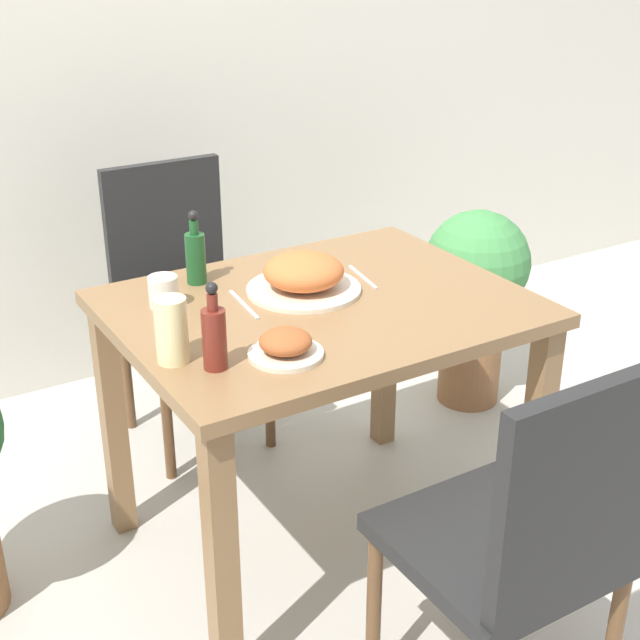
# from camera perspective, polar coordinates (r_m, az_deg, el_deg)

# --- Properties ---
(ground_plane) EXTENTS (16.00, 16.00, 0.00)m
(ground_plane) POSITION_cam_1_polar(r_m,az_deg,el_deg) (2.64, -0.00, -13.81)
(ground_plane) COLOR #B7B2A8
(wall_back) EXTENTS (8.00, 0.05, 2.60)m
(wall_back) POSITION_cam_1_polar(r_m,az_deg,el_deg) (3.30, -12.68, 18.09)
(wall_back) COLOR beige
(wall_back) RESTS_ON ground_plane
(dining_table) EXTENTS (1.02, 0.80, 0.74)m
(dining_table) POSITION_cam_1_polar(r_m,az_deg,el_deg) (2.30, -0.00, -1.44)
(dining_table) COLOR olive
(dining_table) RESTS_ON ground_plane
(chair_near) EXTENTS (0.42, 0.42, 0.92)m
(chair_near) POSITION_cam_1_polar(r_m,az_deg,el_deg) (1.84, 13.18, -13.38)
(chair_near) COLOR black
(chair_near) RESTS_ON ground_plane
(chair_far) EXTENTS (0.42, 0.42, 0.92)m
(chair_far) POSITION_cam_1_polar(r_m,az_deg,el_deg) (2.95, -8.86, 2.07)
(chair_far) COLOR black
(chair_far) RESTS_ON ground_plane
(food_plate) EXTENTS (0.30, 0.30, 0.10)m
(food_plate) POSITION_cam_1_polar(r_m,az_deg,el_deg) (2.30, -0.95, 2.92)
(food_plate) COLOR beige
(food_plate) RESTS_ON dining_table
(side_plate) EXTENTS (0.17, 0.17, 0.06)m
(side_plate) POSITION_cam_1_polar(r_m,az_deg,el_deg) (1.97, -2.22, -1.64)
(side_plate) COLOR beige
(side_plate) RESTS_ON dining_table
(drink_cup) EXTENTS (0.07, 0.07, 0.08)m
(drink_cup) POSITION_cam_1_polar(r_m,az_deg,el_deg) (2.25, -9.99, 1.80)
(drink_cup) COLOR silver
(drink_cup) RESTS_ON dining_table
(juice_glass) EXTENTS (0.07, 0.07, 0.15)m
(juice_glass) POSITION_cam_1_polar(r_m,az_deg,el_deg) (1.95, -9.48, -0.65)
(juice_glass) COLOR beige
(juice_glass) RESTS_ON dining_table
(sauce_bottle) EXTENTS (0.05, 0.05, 0.20)m
(sauce_bottle) POSITION_cam_1_polar(r_m,az_deg,el_deg) (2.37, -7.97, 4.13)
(sauce_bottle) COLOR #194C23
(sauce_bottle) RESTS_ON dining_table
(condiment_bottle) EXTENTS (0.05, 0.05, 0.20)m
(condiment_bottle) POSITION_cam_1_polar(r_m,az_deg,el_deg) (1.91, -6.79, -0.99)
(condiment_bottle) COLOR maroon
(condiment_bottle) RESTS_ON dining_table
(fork_utensil) EXTENTS (0.03, 0.19, 0.00)m
(fork_utensil) POSITION_cam_1_polar(r_m,az_deg,el_deg) (2.24, -4.91, 1.00)
(fork_utensil) COLOR silver
(fork_utensil) RESTS_ON dining_table
(spoon_utensil) EXTENTS (0.04, 0.17, 0.00)m
(spoon_utensil) POSITION_cam_1_polar(r_m,az_deg,el_deg) (2.41, 2.75, 2.77)
(spoon_utensil) COLOR silver
(spoon_utensil) RESTS_ON dining_table
(potted_plant_right) EXTENTS (0.37, 0.37, 0.72)m
(potted_plant_right) POSITION_cam_1_polar(r_m,az_deg,el_deg) (3.17, 9.93, 2.26)
(potted_plant_right) COLOR brown
(potted_plant_right) RESTS_ON ground_plane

